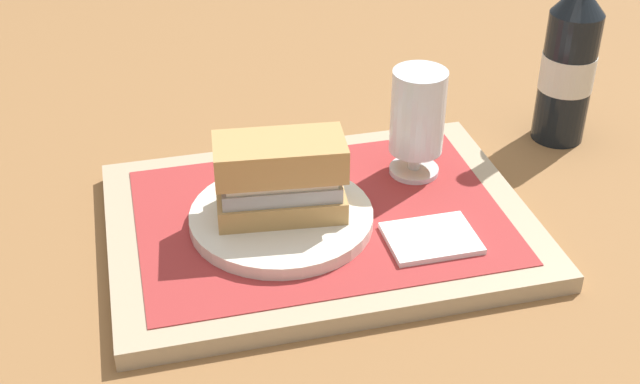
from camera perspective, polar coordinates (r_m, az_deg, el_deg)
name	(u,v)px	position (r m, az deg, el deg)	size (l,w,h in m)	color
ground_plane	(320,231)	(0.90, 0.00, -2.65)	(3.00, 3.00, 0.00)	olive
tray	(320,224)	(0.90, 0.00, -2.14)	(0.44, 0.32, 0.02)	tan
placemat	(320,215)	(0.89, 0.00, -1.58)	(0.38, 0.27, 0.00)	#9E2D2D
plate	(281,218)	(0.88, -2.61, -1.74)	(0.19, 0.19, 0.01)	silver
sandwich	(284,176)	(0.85, -2.47, 1.05)	(0.14, 0.08, 0.08)	tan
beer_glass	(417,118)	(0.94, 6.57, 4.94)	(0.06, 0.06, 0.12)	silver
napkin_folded	(431,238)	(0.86, 7.48, -3.10)	(0.09, 0.07, 0.01)	white
beer_bottle	(569,61)	(1.07, 16.41, 8.44)	(0.07, 0.07, 0.27)	black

